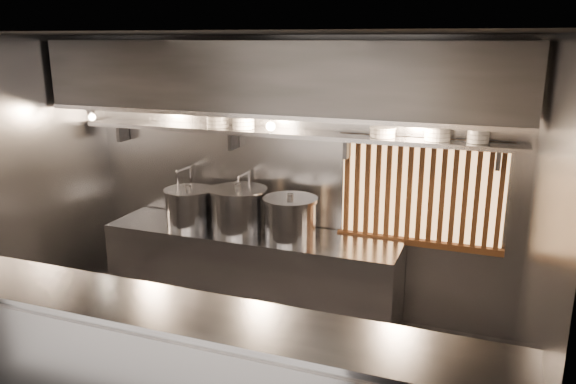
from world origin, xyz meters
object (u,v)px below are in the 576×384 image
Objects in this scene: heat_lamp at (91,111)px; stock_pot_right at (239,209)px; stock_pot_left at (189,207)px; stock_pot_mid at (290,218)px; pendant_bulb at (271,126)px.

stock_pot_right is at bearing 11.12° from heat_lamp.
stock_pot_left is 1.05× the size of stock_pot_mid.
pendant_bulb is at bearing 5.84° from stock_pot_left.
heat_lamp is 0.52× the size of stock_pot_left.
heat_lamp reaches higher than stock_pot_mid.
stock_pot_left is (0.92, 0.26, -0.97)m from heat_lamp.
stock_pot_mid is at bearing -0.84° from stock_pot_left.
stock_pot_mid is (2.04, 0.24, -0.96)m from heat_lamp.
stock_pot_right is (0.55, 0.03, 0.03)m from stock_pot_left.
heat_lamp is 0.54× the size of stock_pot_mid.
pendant_bulb is 0.25× the size of stock_pot_right.
stock_pot_left is at bearing 179.16° from stock_pot_mid.
stock_pot_left is at bearing -174.16° from pendant_bulb.
stock_pot_mid is (1.12, -0.02, 0.01)m from stock_pot_left.
pendant_bulb is 0.28× the size of stock_pot_left.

